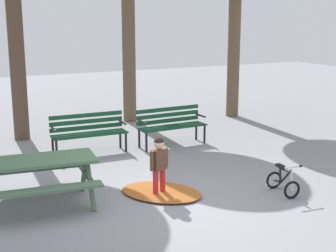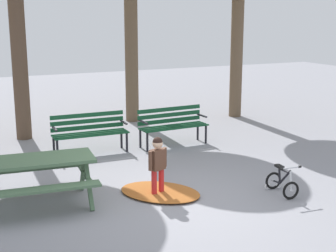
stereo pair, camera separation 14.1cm
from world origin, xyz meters
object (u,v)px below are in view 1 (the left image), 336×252
(park_bench_left, at_px, (171,123))
(kids_bicycle, at_px, (283,182))
(park_bench_far_left, at_px, (88,130))
(child_standing, at_px, (159,162))
(picnic_table, at_px, (36,170))

(park_bench_left, relative_size, kids_bicycle, 2.76)
(park_bench_far_left, relative_size, park_bench_left, 1.00)
(park_bench_far_left, bearing_deg, child_standing, -85.49)
(child_standing, bearing_deg, park_bench_left, 59.82)
(park_bench_far_left, bearing_deg, kids_bicycle, -60.70)
(picnic_table, relative_size, child_standing, 1.93)
(park_bench_left, xyz_separation_m, kids_bicycle, (0.24, -3.64, -0.31))
(park_bench_left, bearing_deg, child_standing, -120.18)
(picnic_table, xyz_separation_m, park_bench_far_left, (1.64, 2.56, -0.08))
(child_standing, xyz_separation_m, kids_bicycle, (1.89, -0.79, -0.38))
(park_bench_far_left, height_order, park_bench_left, same)
(kids_bicycle, bearing_deg, park_bench_left, 93.69)
(park_bench_left, distance_m, kids_bicycle, 3.66)
(park_bench_left, bearing_deg, kids_bicycle, -86.31)
(picnic_table, bearing_deg, kids_bicycle, -18.10)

